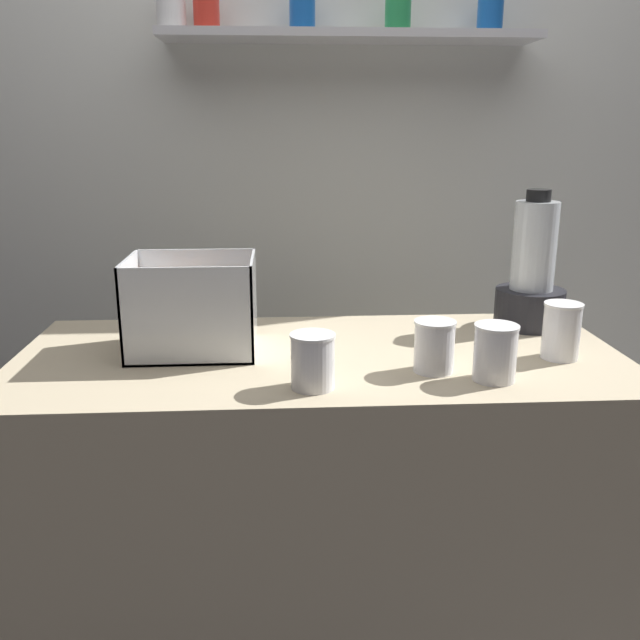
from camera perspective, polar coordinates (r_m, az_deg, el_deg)
The scene contains 8 objects.
counter at distance 1.78m, azimuth 0.00°, elevation -16.62°, with size 1.40×0.64×0.90m, color tan.
back_wall_unit at distance 2.28m, azimuth -1.15°, elevation 12.20°, with size 2.60×0.24×2.50m.
carrot_display_bin at distance 1.62m, azimuth -10.57°, elevation -0.13°, with size 0.29×0.23×0.22m.
blender_pitcher at distance 1.86m, azimuth 17.24°, elevation 3.35°, with size 0.18×0.18×0.36m.
juice_cup_pomegranate_far_left at distance 1.37m, azimuth -0.61°, elevation -3.70°, with size 0.09×0.09×0.11m.
juice_cup_beet_left at distance 1.48m, azimuth 9.50°, elevation -2.34°, with size 0.09×0.09×0.11m.
juice_cup_mango_middle at distance 1.45m, azimuth 14.38°, elevation -2.85°, with size 0.09×0.09×0.12m.
juice_cup_carrot_right at distance 1.63m, azimuth 19.46°, elevation -1.14°, with size 0.09×0.09×0.13m.
Camera 1 is at (-0.09, -1.50, 1.40)m, focal length 38.37 mm.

